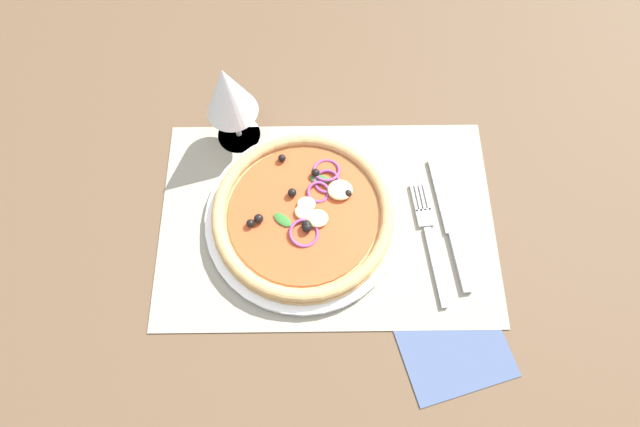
{
  "coord_description": "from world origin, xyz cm",
  "views": [
    {
      "loc": [
        -1.26,
        -26.93,
        64.74
      ],
      "look_at": [
        -0.98,
        0.0,
        2.44
      ],
      "focal_mm": 28.22,
      "sensor_mm": 36.0,
      "label": 1
    }
  ],
  "objects_px": {
    "knife": "(450,221)",
    "wine_glass": "(228,94)",
    "plate": "(303,219)",
    "pizza": "(303,214)",
    "fork": "(429,235)",
    "napkin": "(453,344)"
  },
  "relations": [
    {
      "from": "knife",
      "to": "wine_glass",
      "type": "distance_m",
      "value": 0.35
    },
    {
      "from": "plate",
      "to": "wine_glass",
      "type": "distance_m",
      "value": 0.19
    },
    {
      "from": "pizza",
      "to": "knife",
      "type": "bearing_deg",
      "value": -1.3
    },
    {
      "from": "fork",
      "to": "knife",
      "type": "relative_size",
      "value": 0.9
    },
    {
      "from": "napkin",
      "to": "knife",
      "type": "bearing_deg",
      "value": 85.11
    },
    {
      "from": "pizza",
      "to": "napkin",
      "type": "bearing_deg",
      "value": -42.29
    },
    {
      "from": "pizza",
      "to": "fork",
      "type": "bearing_deg",
      "value": -8.57
    },
    {
      "from": "knife",
      "to": "napkin",
      "type": "distance_m",
      "value": 0.17
    },
    {
      "from": "plate",
      "to": "pizza",
      "type": "height_order",
      "value": "pizza"
    },
    {
      "from": "fork",
      "to": "knife",
      "type": "distance_m",
      "value": 0.04
    },
    {
      "from": "plate",
      "to": "pizza",
      "type": "bearing_deg",
      "value": 47.55
    },
    {
      "from": "plate",
      "to": "wine_glass",
      "type": "xyz_separation_m",
      "value": [
        -0.1,
        0.14,
        0.09
      ]
    },
    {
      "from": "fork",
      "to": "napkin",
      "type": "distance_m",
      "value": 0.15
    },
    {
      "from": "fork",
      "to": "wine_glass",
      "type": "height_order",
      "value": "wine_glass"
    },
    {
      "from": "napkin",
      "to": "wine_glass",
      "type": "bearing_deg",
      "value": 132.53
    },
    {
      "from": "napkin",
      "to": "plate",
      "type": "bearing_deg",
      "value": 137.9
    },
    {
      "from": "plate",
      "to": "fork",
      "type": "bearing_deg",
      "value": -8.34
    },
    {
      "from": "pizza",
      "to": "plate",
      "type": "bearing_deg",
      "value": -132.45
    },
    {
      "from": "pizza",
      "to": "napkin",
      "type": "relative_size",
      "value": 1.86
    },
    {
      "from": "pizza",
      "to": "knife",
      "type": "relative_size",
      "value": 1.24
    },
    {
      "from": "fork",
      "to": "napkin",
      "type": "relative_size",
      "value": 1.36
    },
    {
      "from": "plate",
      "to": "knife",
      "type": "distance_m",
      "value": 0.2
    }
  ]
}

